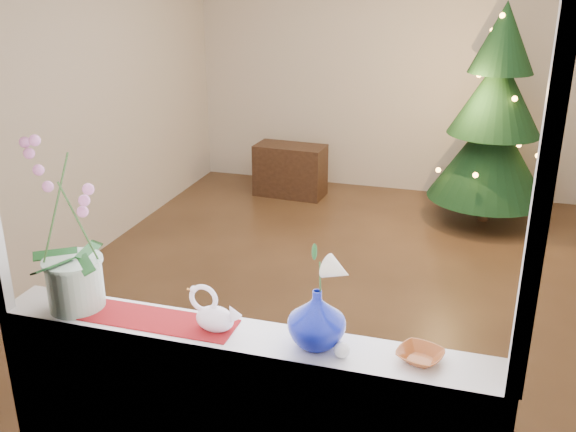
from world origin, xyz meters
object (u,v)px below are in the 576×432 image
paperweight (342,350)px  xmas_tree (495,117)px  side_table (290,170)px  blue_vase (317,314)px  swan (215,310)px  amber_dish (420,356)px  orchid_pot (68,227)px

paperweight → xmas_tree: bearing=82.2°
xmas_tree → side_table: (-2.07, 0.19, -0.76)m
blue_vase → side_table: size_ratio=0.37×
swan → xmas_tree: 4.27m
xmas_tree → paperweight: bearing=-97.8°
side_table → amber_dish: bearing=-63.6°
swan → amber_dish: size_ratio=1.54×
paperweight → side_table: size_ratio=0.09×
amber_dish → xmas_tree: xmas_tree is taller
orchid_pot → swan: (0.67, -0.01, -0.29)m
amber_dish → xmas_tree: (0.27, 4.11, 0.11)m
orchid_pot → paperweight: orchid_pot is taller
orchid_pot → xmas_tree: (1.79, 4.12, -0.26)m
paperweight → amber_dish: size_ratio=0.44×
xmas_tree → orchid_pot: bearing=-113.5°
blue_vase → amber_dish: (0.41, 0.01, -0.12)m
swan → blue_vase: size_ratio=0.81×
paperweight → side_table: 4.66m
swan → blue_vase: bearing=-2.4°
paperweight → xmas_tree: xmas_tree is taller
orchid_pot → paperweight: 1.27m
paperweight → xmas_tree: (0.57, 4.17, 0.09)m
amber_dish → xmas_tree: size_ratio=0.07×
paperweight → xmas_tree: size_ratio=0.03×
orchid_pot → blue_vase: size_ratio=2.76×
orchid_pot → xmas_tree: xmas_tree is taller
swan → paperweight: swan is taller
swan → side_table: (-0.95, 4.31, -0.73)m
paperweight → side_table: (-1.50, 4.36, -0.67)m
orchid_pot → xmas_tree: size_ratio=0.37×
paperweight → xmas_tree: 4.21m
orchid_pot → side_table: bearing=93.7°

